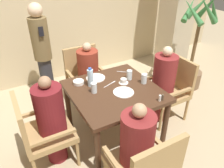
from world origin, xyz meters
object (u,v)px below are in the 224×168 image
object	(u,v)px
glass_tall_mid	(144,79)
plate_main_left	(124,92)
diner_in_near_chair	(136,150)
standing_host	(43,52)
teacup_with_saucer	(124,81)
glass_tall_near	(129,75)
water_bottle	(90,78)
chair_left_side	(40,130)
chair_near_corner	(145,166)
bowl_small	(79,82)
chair_right_side	(170,87)
diner_in_left_chair	(52,120)
plate_main_right	(96,78)
diner_in_far_chair	(89,75)
potted_palm	(192,57)
glass_tall_far	(94,88)
chair_far_side	(85,75)
diner_in_right_chair	(163,84)

from	to	relation	value
glass_tall_mid	plate_main_left	bearing A→B (deg)	-168.95
diner_in_near_chair	standing_host	distance (m)	2.20
teacup_with_saucer	glass_tall_near	xyz separation A→B (m)	(0.12, 0.05, 0.04)
water_bottle	chair_left_side	bearing A→B (deg)	-163.22
chair_near_corner	bowl_small	xyz separation A→B (m)	(-0.12, 1.30, 0.27)
chair_right_side	standing_host	world-z (taller)	standing_host
diner_in_left_chair	water_bottle	distance (m)	0.69
plate_main_right	glass_tall_near	xyz separation A→B (m)	(0.38, -0.24, 0.06)
plate_main_right	water_bottle	world-z (taller)	water_bottle
diner_in_far_chair	diner_in_near_chair	size ratio (longest dim) A/B	0.98
diner_in_near_chair	teacup_with_saucer	bearing A→B (deg)	65.95
diner_in_left_chair	glass_tall_mid	distance (m)	1.24
potted_palm	water_bottle	xyz separation A→B (m)	(-2.12, -0.27, 0.29)
chair_right_side	glass_tall_far	distance (m)	1.24
potted_palm	glass_tall_far	world-z (taller)	potted_palm
diner_in_near_chair	glass_tall_near	bearing A→B (deg)	61.15
diner_in_left_chair	teacup_with_saucer	distance (m)	1.01
chair_far_side	diner_in_right_chair	bearing A→B (deg)	-49.93
plate_main_left	water_bottle	bearing A→B (deg)	129.38
plate_main_right	chair_near_corner	bearing A→B (deg)	-95.75
water_bottle	glass_tall_mid	size ratio (longest dim) A/B	1.95
plate_main_right	glass_tall_mid	distance (m)	0.65
teacup_with_saucer	glass_tall_near	bearing A→B (deg)	22.66
potted_palm	teacup_with_saucer	bearing A→B (deg)	-166.53
plate_main_left	glass_tall_far	xyz separation A→B (m)	(-0.31, 0.18, 0.06)
standing_host	glass_tall_mid	world-z (taller)	standing_host
chair_far_side	plate_main_right	world-z (taller)	chair_far_side
glass_tall_mid	teacup_with_saucer	bearing A→B (deg)	151.19
diner_in_far_chair	glass_tall_mid	bearing A→B (deg)	-64.34
teacup_with_saucer	diner_in_right_chair	bearing A→B (deg)	-7.01
chair_left_side	diner_in_right_chair	size ratio (longest dim) A/B	0.80
chair_far_side	diner_in_right_chair	distance (m)	1.25
plate_main_left	diner_in_near_chair	bearing A→B (deg)	-111.79
diner_in_far_chair	chair_right_side	bearing A→B (deg)	-40.40
chair_left_side	glass_tall_mid	bearing A→B (deg)	-2.10
diner_in_left_chair	glass_tall_mid	xyz separation A→B (m)	(1.22, -0.05, 0.23)
potted_palm	glass_tall_far	xyz separation A→B (m)	(-2.14, -0.43, 0.23)
diner_in_left_chair	teacup_with_saucer	bearing A→B (deg)	4.42
chair_left_side	plate_main_right	distance (m)	0.98
plate_main_left	water_bottle	world-z (taller)	water_bottle
diner_in_left_chair	glass_tall_far	world-z (taller)	diner_in_left_chair
diner_in_far_chair	glass_tall_near	distance (m)	0.79
diner_in_left_chair	standing_host	size ratio (longest dim) A/B	0.72
chair_left_side	water_bottle	world-z (taller)	water_bottle
bowl_small	water_bottle	bearing A→B (deg)	-45.83
diner_in_far_chair	standing_host	world-z (taller)	standing_host
standing_host	plate_main_left	xyz separation A→B (m)	(0.60, -1.47, -0.11)
plate_main_left	plate_main_right	distance (m)	0.50
glass_tall_near	glass_tall_mid	size ratio (longest dim) A/B	1.00
diner_in_near_chair	standing_host	size ratio (longest dim) A/B	0.70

